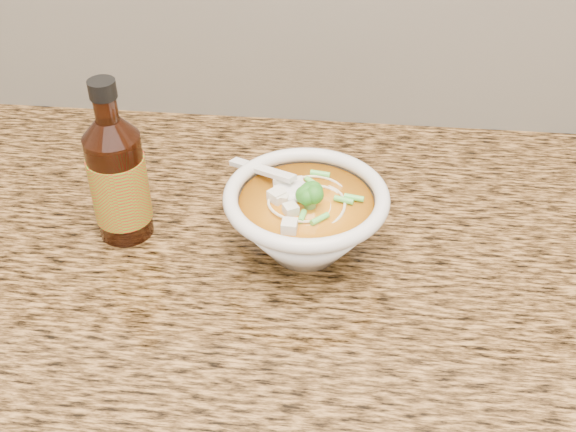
# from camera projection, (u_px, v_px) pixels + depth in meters

# --- Properties ---
(counter_slab) EXTENTS (4.00, 0.68, 0.04)m
(counter_slab) POSITION_uv_depth(u_px,v_px,m) (398.00, 279.00, 0.82)
(counter_slab) COLOR olive
(counter_slab) RESTS_ON cabinet
(soup_bowl) EXTENTS (0.19, 0.18, 0.10)m
(soup_bowl) POSITION_uv_depth(u_px,v_px,m) (306.00, 220.00, 0.80)
(soup_bowl) COLOR silver
(soup_bowl) RESTS_ON counter_slab
(hot_sauce_bottle) EXTENTS (0.08, 0.08, 0.20)m
(hot_sauce_bottle) POSITION_uv_depth(u_px,v_px,m) (118.00, 179.00, 0.81)
(hot_sauce_bottle) COLOR black
(hot_sauce_bottle) RESTS_ON counter_slab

